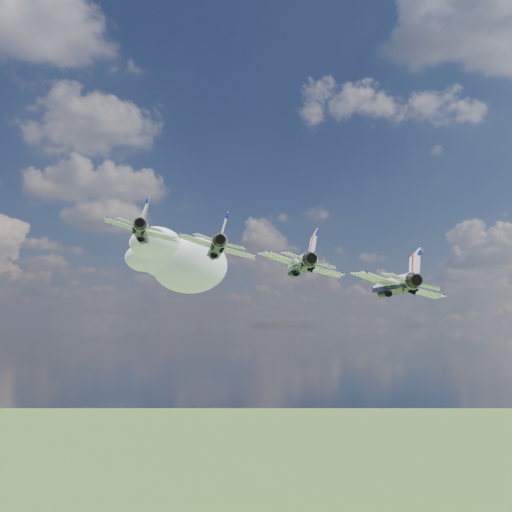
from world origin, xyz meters
name	(u,v)px	position (x,y,z in m)	size (l,w,h in m)	color
cloud_far	(184,257)	(57.99, 209.71, 180.19)	(59.43, 46.69, 23.35)	white
jet_0	(143,232)	(-11.81, 6.53, 158.47)	(11.00, 16.29, 4.86)	white
jet_1	(216,247)	(-3.00, -2.47, 155.39)	(11.00, 16.29, 4.86)	white
jet_2	(298,265)	(5.81, -11.48, 152.31)	(11.00, 16.29, 4.86)	white
jet_3	(391,285)	(14.63, -20.49, 149.22)	(11.00, 16.29, 4.86)	white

